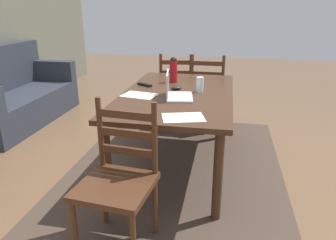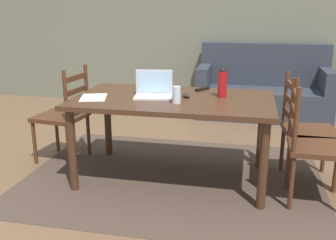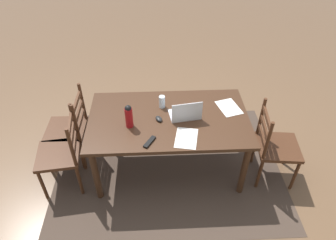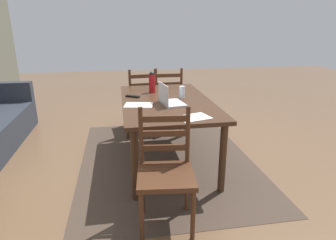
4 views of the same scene
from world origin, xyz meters
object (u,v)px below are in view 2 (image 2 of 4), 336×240
(chair_right_far, at_px, (306,130))
(chair_left_far, at_px, (64,116))
(computer_mouse, at_px, (186,95))
(couch, at_px, (263,91))
(chair_right_near, at_px, (313,146))
(laptop, at_px, (154,90))
(dining_table, at_px, (173,107))
(water_bottle, at_px, (222,82))
(tv_remote, at_px, (202,89))
(drinking_glass, at_px, (177,95))

(chair_right_far, relative_size, chair_left_far, 1.00)
(chair_right_far, xyz_separation_m, computer_mouse, (-1.03, -0.16, 0.30))
(chair_right_far, height_order, couch, couch)
(chair_right_near, distance_m, laptop, 1.37)
(dining_table, relative_size, water_bottle, 6.54)
(dining_table, bearing_deg, water_bottle, 15.47)
(dining_table, bearing_deg, tv_remote, 61.06)
(chair_right_near, height_order, tv_remote, chair_right_near)
(dining_table, xyz_separation_m, chair_left_far, (-1.14, 0.19, -0.20))
(couch, xyz_separation_m, computer_mouse, (-0.72, -2.31, 0.40))
(computer_mouse, height_order, tv_remote, computer_mouse)
(chair_left_far, distance_m, drinking_glass, 1.31)
(chair_right_far, xyz_separation_m, laptop, (-1.31, -0.19, 0.34))
(couch, bearing_deg, chair_left_far, -132.36)
(laptop, xyz_separation_m, drinking_glass, (0.24, -0.20, 0.01))
(water_bottle, bearing_deg, couch, 79.37)
(couch, relative_size, laptop, 5.14)
(laptop, distance_m, tv_remote, 0.53)
(laptop, relative_size, drinking_glass, 2.52)
(chair_left_far, relative_size, tv_remote, 5.59)
(laptop, bearing_deg, computer_mouse, 5.80)
(water_bottle, relative_size, drinking_glass, 1.87)
(dining_table, height_order, laptop, laptop)
(tv_remote, bearing_deg, dining_table, 92.47)
(dining_table, bearing_deg, chair_right_far, 9.63)
(dining_table, bearing_deg, chair_right_near, -9.83)
(chair_right_far, bearing_deg, laptop, -171.79)
(laptop, distance_m, drinking_glass, 0.31)
(chair_left_far, distance_m, laptop, 1.04)
(laptop, relative_size, computer_mouse, 3.50)
(chair_right_far, bearing_deg, water_bottle, -173.69)
(chair_right_near, xyz_separation_m, chair_right_far, (0.00, 0.39, 0.00))
(couch, height_order, water_bottle, water_bottle)
(dining_table, height_order, couch, couch)
(chair_left_far, bearing_deg, chair_right_far, -0.01)
(chair_left_far, bearing_deg, chair_right_near, -9.74)
(laptop, bearing_deg, dining_table, -1.17)
(chair_right_near, xyz_separation_m, couch, (-0.31, 2.54, -0.11))
(chair_right_far, height_order, laptop, laptop)
(dining_table, xyz_separation_m, chair_right_far, (1.14, 0.19, -0.20))
(water_bottle, xyz_separation_m, computer_mouse, (-0.30, -0.08, -0.12))
(drinking_glass, bearing_deg, chair_right_near, -0.17)
(dining_table, distance_m, couch, 2.50)
(chair_right_far, xyz_separation_m, chair_left_far, (-2.28, 0.00, 0.00))
(drinking_glass, bearing_deg, laptop, 140.56)
(chair_right_near, height_order, laptop, laptop)
(drinking_glass, height_order, computer_mouse, drinking_glass)
(chair_right_near, height_order, chair_right_far, same)
(chair_right_near, height_order, couch, couch)
(computer_mouse, bearing_deg, drinking_glass, -125.75)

